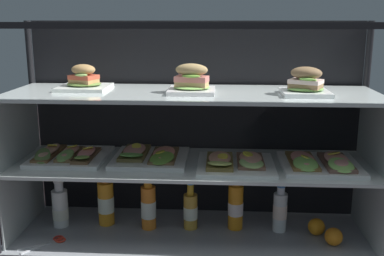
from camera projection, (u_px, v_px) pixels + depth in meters
The scene contains 23 objects.
ground_plane at pixel (192, 242), 1.99m from camera, with size 6.00×6.00×0.02m, color black.
case_base_deck at pixel (192, 236), 1.99m from camera, with size 1.54×0.49×0.04m, color #979CA3.
case_frame at pixel (194, 119), 2.03m from camera, with size 1.54×0.49×0.93m.
riser_lower_tier at pixel (192, 199), 1.95m from camera, with size 1.48×0.43×0.30m.
shelf_lower_glass at pixel (192, 164), 1.91m from camera, with size 1.50×0.44×0.01m, color silver.
riser_upper_tier at pixel (192, 130), 1.88m from camera, with size 1.48×0.43×0.28m.
shelf_upper_glass at pixel (192, 94), 1.84m from camera, with size 1.50×0.44×0.01m, color silver.
plated_roll_sandwich_mid_right at pixel (84, 81), 1.91m from camera, with size 0.20×0.20×0.10m.
plated_roll_sandwich_center at pixel (191, 82), 1.81m from camera, with size 0.18×0.18×0.12m.
plated_roll_sandwich_mid_left at pixel (306, 84), 1.76m from camera, with size 0.18×0.18×0.11m.
open_sandwich_tray_far_left at pixel (69, 155), 1.95m from camera, with size 0.31×0.31×0.06m.
open_sandwich_tray_far_right at pixel (149, 156), 1.94m from camera, with size 0.31×0.31×0.06m.
open_sandwich_tray_right_of_center at pixel (235, 162), 1.86m from camera, with size 0.31×0.31×0.06m.
open_sandwich_tray_near_right_corner at pixel (321, 163), 1.84m from camera, with size 0.31×0.31×0.06m.
juice_bottle_back_left at pixel (60, 208), 2.03m from camera, with size 0.07×0.07×0.22m.
juice_bottle_tucked_behind at pixel (106, 202), 2.04m from camera, with size 0.07×0.07×0.25m.
juice_bottle_back_right at pixel (149, 207), 2.00m from camera, with size 0.07×0.07×0.23m.
juice_bottle_front_middle at pixel (191, 210), 2.01m from camera, with size 0.06×0.06×0.22m.
juice_bottle_front_right_end at pixel (236, 206), 2.00m from camera, with size 0.07×0.07×0.25m.
juice_bottle_front_fourth at pixel (280, 211), 1.98m from camera, with size 0.06×0.06×0.21m.
orange_fruit_beside_bottles at pixel (334, 237), 1.86m from camera, with size 0.07×0.07×0.07m, color orange.
orange_fruit_near_left_post at pixel (316, 227), 1.95m from camera, with size 0.07×0.07×0.07m, color orange.
kitchen_scissors at pixel (53, 241), 1.90m from camera, with size 0.18×0.17×0.01m.
Camera 1 is at (0.12, -1.82, 0.94)m, focal length 42.83 mm.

